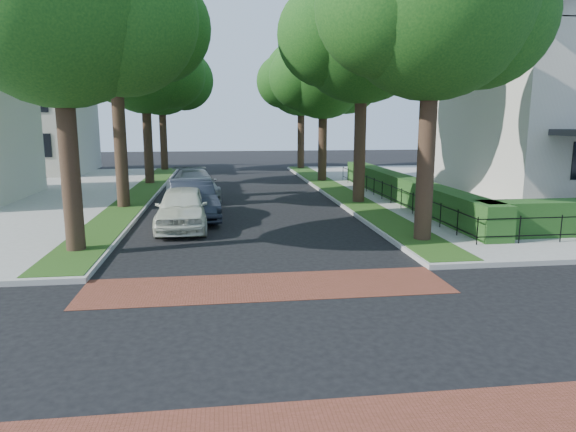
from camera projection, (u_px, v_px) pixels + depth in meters
name	position (u px, v px, depth m)	size (l,w,h in m)	color
ground	(283.00, 341.00, 9.53)	(120.00, 120.00, 0.00)	black
sidewalk_ne	(569.00, 188.00, 30.53)	(30.00, 30.00, 0.15)	gray
crosswalk_far	(268.00, 286.00, 12.64)	(9.00, 2.20, 0.01)	brown
grass_strip_ne	(337.00, 190.00, 28.80)	(1.60, 29.80, 0.02)	#1F4212
grass_strip_nw	(140.00, 194.00, 27.42)	(1.60, 29.80, 0.02)	#1F4212
tree_right_near	(434.00, 2.00, 15.89)	(7.75, 6.67, 10.66)	black
tree_right_mid	(364.00, 33.00, 23.64)	(8.25, 7.09, 11.22)	black
tree_right_far	(324.00, 74.00, 32.58)	(7.25, 6.23, 9.74)	black
tree_right_back	(302.00, 79.00, 41.29)	(7.50, 6.45, 10.20)	black
tree_left_near	(63.00, 4.00, 14.54)	(7.50, 6.45, 10.20)	black
tree_left_mid	(116.00, 19.00, 22.15)	(8.00, 6.88, 11.48)	black
tree_left_far	(146.00, 68.00, 31.12)	(7.00, 6.02, 9.86)	black
tree_left_back	(162.00, 76.00, 39.86)	(7.75, 6.66, 10.44)	black
hedge_main_road	(403.00, 189.00, 24.99)	(1.00, 18.00, 1.20)	#1D4417
fence_main_road	(387.00, 192.00, 24.92)	(0.06, 18.00, 0.90)	black
house_left_far	(22.00, 106.00, 37.79)	(10.00, 9.00, 10.14)	beige
parked_car_front	(182.00, 208.00, 19.27)	(1.87, 4.65, 1.59)	silver
parked_car_middle	(192.00, 200.00, 21.12)	(1.72, 4.94, 1.63)	#1E242E
parked_car_rear	(195.00, 185.00, 26.35)	(2.13, 5.24, 1.52)	gray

